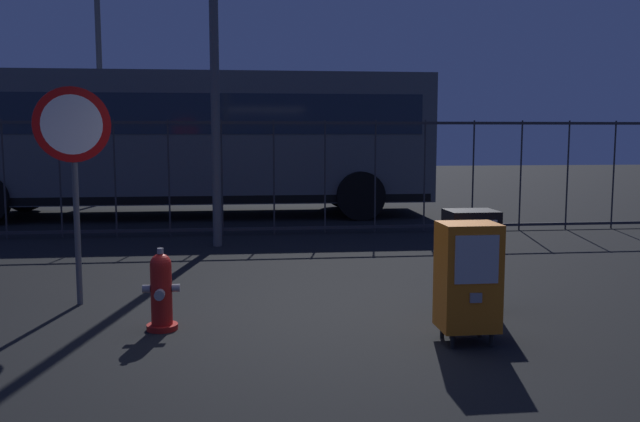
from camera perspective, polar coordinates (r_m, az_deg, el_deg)
ground_plane at (r=6.47m, az=-1.41°, el=-9.21°), size 60.00×60.00×0.00m
fire_hydrant at (r=6.22m, az=-13.32°, el=-6.67°), size 0.33×0.31×0.75m
newspaper_box_primary at (r=5.79m, az=12.44°, el=-5.43°), size 0.48×0.42×1.02m
newspaper_box_secondary at (r=6.74m, az=12.65°, el=-3.75°), size 0.48×0.42×1.02m
stop_sign at (r=7.23m, az=-20.20°, el=4.92°), size 0.71×0.31×2.23m
fence_barrier at (r=11.75m, az=-3.93°, el=2.93°), size 18.03×0.04×2.00m
bus_near at (r=14.76m, az=-11.65°, el=6.24°), size 10.52×2.84×3.00m
street_light_near_left at (r=18.03m, az=-18.40°, el=16.15°), size 0.32×0.32×8.56m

